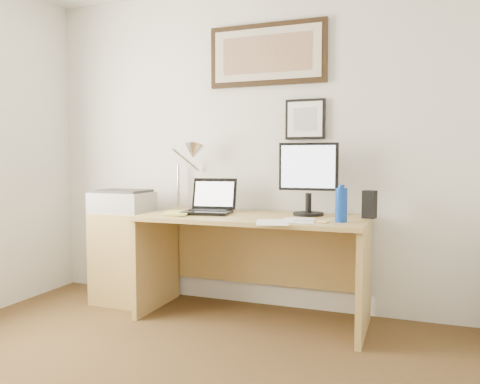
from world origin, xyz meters
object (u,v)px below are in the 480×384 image
at_px(desk, 256,247).
at_px(laptop, 210,206).
at_px(book, 165,213).
at_px(lcd_monitor, 308,175).
at_px(printer, 122,201).
at_px(side_cabinet, 129,257).
at_px(water_bottle, 341,205).

height_order(desk, laptop, laptop).
bearing_deg(book, lcd_monitor, 17.69).
height_order(desk, printer, printer).
distance_m(book, laptop, 0.34).
height_order(side_cabinet, printer, printer).
relative_size(water_bottle, lcd_monitor, 0.42).
relative_size(laptop, printer, 0.84).
bearing_deg(desk, water_bottle, -16.62).
distance_m(book, desk, 0.71).
distance_m(lcd_monitor, printer, 1.49).
relative_size(book, laptop, 0.64).
relative_size(water_bottle, book, 0.93).
bearing_deg(desk, laptop, -173.70).
relative_size(laptop, lcd_monitor, 0.71).
xyz_separation_m(side_cabinet, lcd_monitor, (1.44, 0.12, 0.68)).
bearing_deg(lcd_monitor, side_cabinet, -175.34).
height_order(water_bottle, book, water_bottle).
bearing_deg(water_bottle, laptop, 171.25).
height_order(water_bottle, lcd_monitor, lcd_monitor).
relative_size(water_bottle, printer, 0.50).
height_order(book, desk, book).
xyz_separation_m(laptop, printer, (-0.75, -0.02, 0.01)).
bearing_deg(side_cabinet, lcd_monitor, 4.66).
relative_size(book, lcd_monitor, 0.45).
xyz_separation_m(water_bottle, book, (-1.26, -0.04, -0.10)).
xyz_separation_m(water_bottle, lcd_monitor, (-0.27, 0.27, 0.18)).
bearing_deg(book, printer, 160.13).
xyz_separation_m(laptop, lcd_monitor, (0.72, 0.12, 0.23)).
xyz_separation_m(water_bottle, desk, (-0.64, 0.19, -0.34)).
height_order(book, printer, printer).
bearing_deg(printer, desk, 3.03).
xyz_separation_m(desk, lcd_monitor, (0.37, 0.08, 0.53)).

